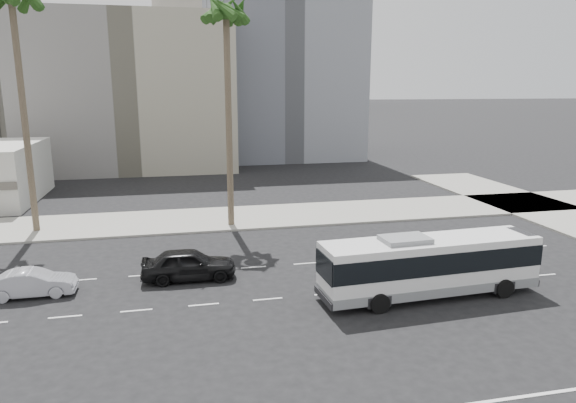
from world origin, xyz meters
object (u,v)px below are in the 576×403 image
object	(u,v)px
palm_near	(226,17)
palm_mid	(11,2)
car_a	(189,264)
city_bus	(430,264)
car_b	(32,283)

from	to	relation	value
palm_near	palm_mid	xyz separation A→B (m)	(-13.32, 1.32, 0.70)
car_a	palm_near	xyz separation A→B (m)	(3.26, 9.94, 13.52)
city_bus	car_b	bearing A→B (deg)	164.63
car_a	palm_near	world-z (taller)	palm_near
car_a	palm_mid	xyz separation A→B (m)	(-10.05, 11.25, 14.22)
city_bus	car_b	distance (m)	19.04
car_a	palm_near	bearing A→B (deg)	-16.51
car_a	car_b	xyz separation A→B (m)	(-7.40, -0.65, -0.17)
city_bus	car_b	xyz separation A→B (m)	(-18.59, 4.01, -0.96)
city_bus	palm_mid	world-z (taller)	palm_mid
city_bus	car_a	bearing A→B (deg)	154.21
palm_mid	city_bus	bearing A→B (deg)	-36.83
car_b	palm_near	xyz separation A→B (m)	(10.66, 10.58, 13.69)
palm_near	palm_mid	bearing A→B (deg)	174.36
palm_mid	car_a	bearing A→B (deg)	-48.22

